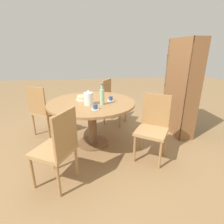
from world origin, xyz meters
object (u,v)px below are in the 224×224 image
(bookshelf, at_px, (179,90))
(cake_main, at_px, (84,98))
(coffee_pot, at_px, (89,98))
(water_bottle, at_px, (102,96))
(chair_c, at_px, (112,101))
(cup_b, at_px, (111,99))
(cup_a, at_px, (95,107))
(chair_d, at_px, (44,110))
(chair_a, at_px, (58,147))
(chair_b, at_px, (153,126))

(bookshelf, distance_m, cake_main, 1.76)
(coffee_pot, distance_m, water_bottle, 0.20)
(bookshelf, xyz_separation_m, cake_main, (0.16, -1.75, -0.04))
(chair_c, distance_m, cup_b, 0.93)
(bookshelf, distance_m, cup_a, 1.73)
(chair_c, xyz_separation_m, chair_d, (0.40, -1.33, 0.00))
(chair_a, relative_size, water_bottle, 3.04)
(water_bottle, bearing_deg, bookshelf, 107.78)
(coffee_pot, height_order, water_bottle, water_bottle)
(cup_b, bearing_deg, bookshelf, 102.01)
(chair_d, distance_m, cake_main, 0.88)
(water_bottle, height_order, cake_main, water_bottle)
(bookshelf, height_order, coffee_pot, bookshelf)
(chair_a, bearing_deg, chair_c, -177.61)
(chair_b, xyz_separation_m, bookshelf, (-0.78, 0.77, 0.33))
(chair_b, bearing_deg, cake_main, -178.88)
(bookshelf, height_order, cup_b, bookshelf)
(chair_b, distance_m, coffee_pot, 1.03)
(chair_a, height_order, chair_c, same)
(chair_a, distance_m, chair_b, 1.34)
(chair_c, distance_m, water_bottle, 1.17)
(coffee_pot, relative_size, water_bottle, 0.73)
(chair_a, distance_m, water_bottle, 1.00)
(chair_b, distance_m, cup_b, 0.80)
(chair_b, relative_size, coffee_pot, 4.15)
(coffee_pot, bearing_deg, chair_d, -127.32)
(chair_b, xyz_separation_m, cup_a, (-0.10, -0.81, 0.29))
(chair_a, distance_m, chair_d, 1.45)
(bookshelf, relative_size, coffee_pot, 7.61)
(chair_a, distance_m, cake_main, 1.11)
(chair_c, bearing_deg, chair_d, 138.39)
(chair_d, bearing_deg, chair_a, 140.85)
(chair_a, height_order, bookshelf, bookshelf)
(chair_b, distance_m, cake_main, 1.19)
(chair_d, bearing_deg, chair_c, -130.64)
(water_bottle, distance_m, cup_b, 0.26)
(bookshelf, distance_m, cup_b, 1.35)
(chair_a, bearing_deg, bookshelf, 148.75)
(cup_a, bearing_deg, chair_b, 82.74)
(coffee_pot, bearing_deg, water_bottle, 83.29)
(chair_a, distance_m, cup_b, 1.20)
(water_bottle, bearing_deg, cup_a, -28.25)
(bookshelf, height_order, cup_a, bookshelf)
(chair_b, relative_size, chair_d, 1.00)
(cup_a, bearing_deg, chair_c, 161.94)
(chair_d, height_order, cup_b, chair_d)
(water_bottle, bearing_deg, cake_main, -138.69)
(chair_b, bearing_deg, chair_a, -128.55)
(chair_c, height_order, bookshelf, bookshelf)
(chair_c, xyz_separation_m, water_bottle, (1.06, -0.30, 0.38))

